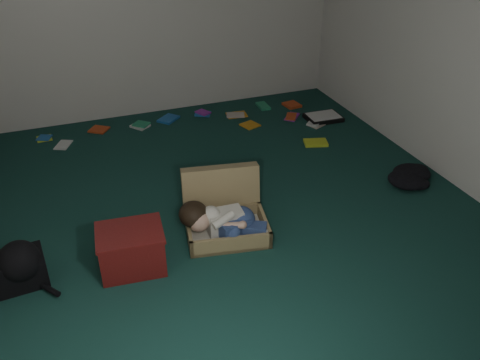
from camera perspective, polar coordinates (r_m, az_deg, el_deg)
floor at (r=4.31m, az=-0.71°, el=-3.04°), size 4.50×4.50×0.00m
wall_front at (r=1.99m, az=22.16°, el=-5.58°), size 4.50×0.00×4.50m
wall_right at (r=4.78m, az=23.17°, el=15.17°), size 0.00×4.50×4.50m
suitcase at (r=4.00m, az=-1.77°, el=-3.70°), size 0.71×0.70×0.45m
person at (r=3.84m, az=-2.04°, el=-4.56°), size 0.65×0.40×0.28m
maroon_bin at (r=3.67m, az=-12.08°, el=-7.62°), size 0.49×0.40×0.32m
backpack at (r=3.79m, az=-23.61°, el=-9.15°), size 0.46×0.38×0.26m
clothing_pile at (r=4.91m, az=18.98°, el=0.59°), size 0.49×0.45×0.13m
paper_tray at (r=5.96m, az=9.34°, el=6.95°), size 0.40×0.31×0.05m
book_scatter at (r=5.79m, az=-3.53°, el=6.41°), size 3.08×1.38×0.02m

